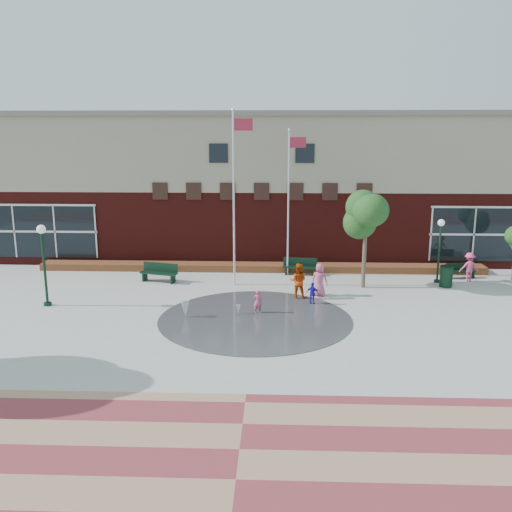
{
  "coord_description": "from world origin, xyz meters",
  "views": [
    {
      "loc": [
        0.89,
        -19.33,
        7.84
      ],
      "look_at": [
        0.0,
        4.0,
        2.6
      ],
      "focal_mm": 38.0,
      "sensor_mm": 36.0,
      "label": 1
    }
  ],
  "objects_px": {
    "flagpole_right": "(289,195)",
    "trash_can": "(446,276)",
    "bench_left": "(159,276)",
    "child_splash": "(258,302)",
    "flagpole_left": "(235,190)"
  },
  "relations": [
    {
      "from": "child_splash",
      "to": "flagpole_left",
      "type": "bearing_deg",
      "value": -74.52
    },
    {
      "from": "trash_can",
      "to": "flagpole_right",
      "type": "bearing_deg",
      "value": 164.79
    },
    {
      "from": "flagpole_left",
      "to": "bench_left",
      "type": "relative_size",
      "value": 4.3
    },
    {
      "from": "trash_can",
      "to": "flagpole_left",
      "type": "bearing_deg",
      "value": -179.96
    },
    {
      "from": "flagpole_left",
      "to": "trash_can",
      "type": "height_order",
      "value": "flagpole_left"
    },
    {
      "from": "flagpole_left",
      "to": "flagpole_right",
      "type": "xyz_separation_m",
      "value": [
        2.86,
        2.25,
        -0.52
      ]
    },
    {
      "from": "flagpole_right",
      "to": "trash_can",
      "type": "height_order",
      "value": "flagpole_right"
    },
    {
      "from": "flagpole_right",
      "to": "child_splash",
      "type": "xyz_separation_m",
      "value": [
        -1.51,
        -6.9,
        -4.03
      ]
    },
    {
      "from": "bench_left",
      "to": "child_splash",
      "type": "height_order",
      "value": "child_splash"
    },
    {
      "from": "bench_left",
      "to": "trash_can",
      "type": "height_order",
      "value": "trash_can"
    },
    {
      "from": "bench_left",
      "to": "trash_can",
      "type": "relative_size",
      "value": 1.87
    },
    {
      "from": "bench_left",
      "to": "trash_can",
      "type": "distance_m",
      "value": 15.3
    },
    {
      "from": "bench_left",
      "to": "trash_can",
      "type": "bearing_deg",
      "value": 14.32
    },
    {
      "from": "flagpole_left",
      "to": "child_splash",
      "type": "bearing_deg",
      "value": -74.57
    },
    {
      "from": "flagpole_left",
      "to": "bench_left",
      "type": "distance_m",
      "value": 6.36
    }
  ]
}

